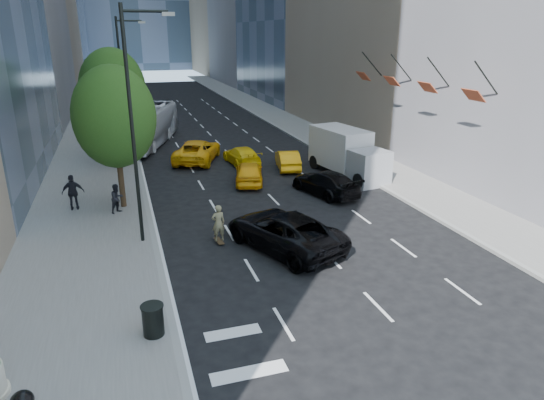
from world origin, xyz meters
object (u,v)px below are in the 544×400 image
object	(u,v)px
trash_can	(153,321)
skateboarder	(218,225)
box_truck	(347,153)
black_sedan_lincoln	(284,231)
black_sedan_mercedes	(325,183)
city_bus	(147,126)

from	to	relation	value
trash_can	skateboarder	bearing A→B (deg)	62.55
skateboarder	box_truck	size ratio (longest dim) A/B	0.26
black_sedan_lincoln	black_sedan_mercedes	world-z (taller)	black_sedan_lincoln
trash_can	city_bus	bearing A→B (deg)	86.36
skateboarder	black_sedan_mercedes	xyz separation A→B (m)	(7.40, 5.00, -0.15)
city_bus	box_truck	xyz separation A→B (m)	(11.95, -13.47, -0.07)
skateboarder	box_truck	bearing A→B (deg)	-147.32
black_sedan_mercedes	city_bus	distance (m)	19.03
box_truck	black_sedan_lincoln	bearing A→B (deg)	-138.27
black_sedan_lincoln	box_truck	size ratio (longest dim) A/B	0.90
skateboarder	city_bus	world-z (taller)	city_bus
black_sedan_lincoln	black_sedan_mercedes	size ratio (longest dim) A/B	1.23
city_bus	skateboarder	bearing A→B (deg)	-66.94
skateboarder	trash_can	world-z (taller)	skateboarder
black_sedan_lincoln	trash_can	world-z (taller)	black_sedan_lincoln
box_truck	trash_can	xyz separation A→B (m)	(-13.75, -14.83, -0.90)
city_bus	box_truck	bearing A→B (deg)	-29.56
black_sedan_lincoln	city_bus	world-z (taller)	city_bus
city_bus	box_truck	world-z (taller)	city_bus
black_sedan_mercedes	box_truck	bearing A→B (deg)	-147.47
skateboarder	city_bus	size ratio (longest dim) A/B	0.15
black_sedan_mercedes	box_truck	world-z (taller)	box_truck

